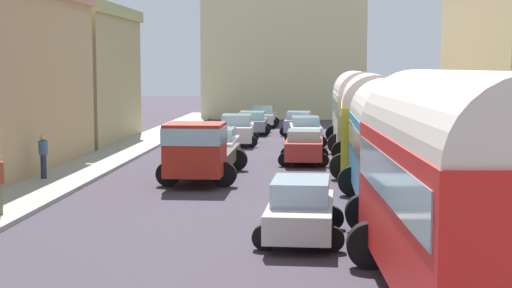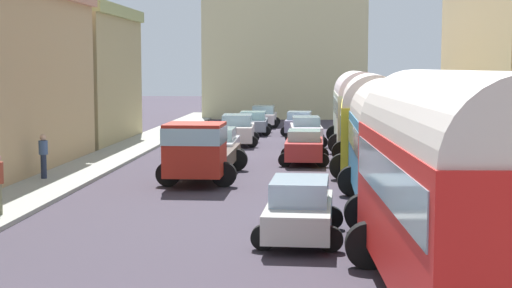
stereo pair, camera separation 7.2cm
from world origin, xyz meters
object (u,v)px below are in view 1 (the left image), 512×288
(car_5, at_px, (304,147))
(car_3, at_px, (263,116))
(cargo_truck_0, at_px, (201,150))
(car_4, at_px, (301,209))
(car_0, at_px, (219,146))
(pedestrian_1, at_px, (43,155))
(car_2, at_px, (252,123))
(parked_bus_1, at_px, (397,140))
(parked_bus_2, at_px, (371,118))
(car_7, at_px, (299,123))
(car_6, at_px, (305,131))
(parked_bus_3, at_px, (357,105))
(parked_bus_0, at_px, (456,178))
(car_1, at_px, (237,130))

(car_5, bearing_deg, car_3, 98.31)
(cargo_truck_0, relative_size, car_4, 1.76)
(car_0, distance_m, pedestrian_1, 8.20)
(car_5, bearing_deg, car_2, 102.84)
(car_4, distance_m, pedestrian_1, 13.11)
(parked_bus_1, relative_size, parked_bus_2, 1.10)
(car_7, bearing_deg, car_5, -88.43)
(car_4, distance_m, car_6, 23.08)
(car_6, bearing_deg, parked_bus_3, -26.56)
(car_2, relative_size, car_7, 1.02)
(car_4, xyz_separation_m, car_7, (-0.37, 29.45, -0.01))
(car_5, xyz_separation_m, car_7, (-0.40, 14.45, -0.01))
(car_4, distance_m, car_5, 15.00)
(car_0, relative_size, car_2, 1.11)
(parked_bus_1, distance_m, car_0, 12.63)
(car_3, xyz_separation_m, car_4, (3.02, -35.87, -0.01))
(parked_bus_0, height_order, cargo_truck_0, parked_bus_0)
(parked_bus_0, bearing_deg, pedestrian_1, 131.44)
(parked_bus_3, height_order, car_6, parked_bus_3)
(parked_bus_3, xyz_separation_m, pedestrian_1, (-12.46, -12.88, -1.23))
(car_2, bearing_deg, car_1, -93.07)
(parked_bus_0, xyz_separation_m, parked_bus_1, (0.00, 9.00, -0.19))
(car_3, bearing_deg, car_0, -91.87)
(parked_bus_2, xyz_separation_m, car_3, (-5.81, 23.16, -1.44))
(parked_bus_2, bearing_deg, car_5, 140.34)
(cargo_truck_0, xyz_separation_m, car_1, (0.09, 13.50, -0.36))
(car_6, bearing_deg, parked_bus_0, -84.52)
(parked_bus_0, relative_size, car_2, 2.21)
(car_1, height_order, pedestrian_1, pedestrian_1)
(cargo_truck_0, bearing_deg, parked_bus_1, -40.84)
(car_0, distance_m, car_4, 14.93)
(car_4, bearing_deg, parked_bus_1, 53.17)
(parked_bus_0, relative_size, car_0, 1.99)
(parked_bus_1, relative_size, car_1, 2.11)
(parked_bus_3, xyz_separation_m, car_0, (-6.51, -7.26, -1.46))
(car_2, distance_m, car_3, 6.08)
(parked_bus_2, bearing_deg, pedestrian_1, -162.70)
(parked_bus_2, relative_size, car_2, 2.13)
(parked_bus_1, xyz_separation_m, parked_bus_2, (0.00, 9.00, 0.05))
(parked_bus_2, bearing_deg, car_7, 100.68)
(car_1, relative_size, car_6, 1.01)
(cargo_truck_0, xyz_separation_m, pedestrian_1, (-5.87, -0.58, -0.16))
(parked_bus_1, distance_m, parked_bus_3, 18.00)
(car_1, distance_m, pedestrian_1, 15.29)
(parked_bus_1, xyz_separation_m, car_4, (-2.78, -3.72, -1.40))
(parked_bus_2, height_order, car_2, parked_bus_2)
(parked_bus_1, height_order, cargo_truck_0, parked_bus_1)
(car_1, bearing_deg, car_6, 2.45)
(car_1, distance_m, car_3, 12.98)
(parked_bus_0, xyz_separation_m, car_6, (-2.72, 28.36, -1.55))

